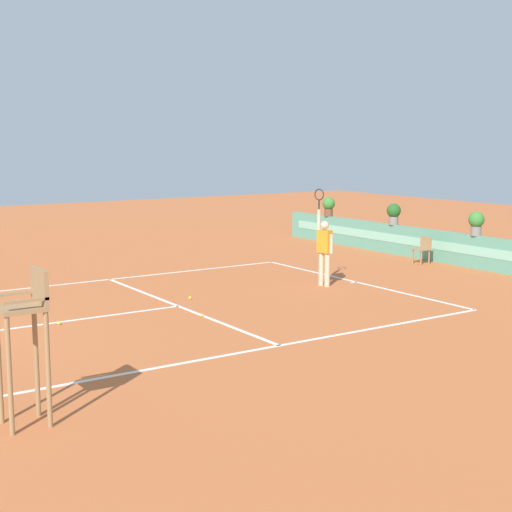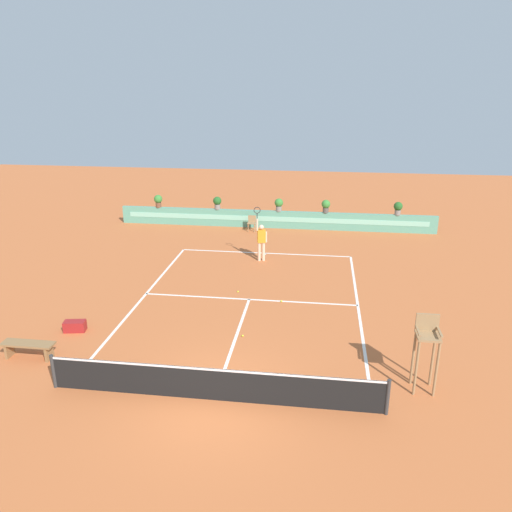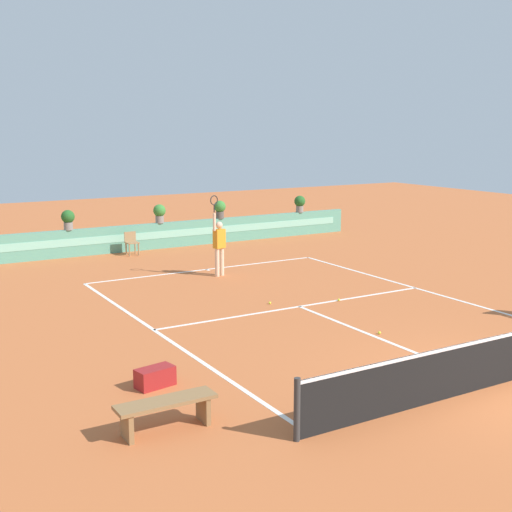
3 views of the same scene
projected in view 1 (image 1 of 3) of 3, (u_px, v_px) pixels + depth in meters
name	position (u px, v px, depth m)	size (l,w,h in m)	color
ground_plane	(163.00, 308.00, 17.39)	(60.00, 60.00, 0.00)	#BC6033
court_lines	(190.00, 304.00, 17.78)	(8.32, 11.94, 0.01)	white
back_wall_barrier	(469.00, 251.00, 22.98)	(18.00, 0.21, 1.00)	#599E84
umpire_chair	(26.00, 328.00, 10.09)	(0.60, 0.60, 2.14)	#99754C
ball_kid_chair	(423.00, 249.00, 23.58)	(0.44, 0.44, 0.85)	#99754C
tennis_player	(324.00, 247.00, 19.92)	(0.61, 0.30, 2.58)	beige
tennis_ball_near_baseline	(190.00, 298.00, 18.38)	(0.07, 0.07, 0.07)	#CCE033
tennis_ball_mid_court	(202.00, 315.00, 16.54)	(0.07, 0.07, 0.07)	#CCE033
tennis_ball_by_sideline	(59.00, 323.00, 15.83)	(0.07, 0.07, 0.07)	#CCE033
potted_plant_left	(394.00, 213.00, 25.57)	(0.48, 0.48, 0.72)	gray
potted_plant_centre	(476.00, 222.00, 22.65)	(0.48, 0.48, 0.72)	gray
potted_plant_far_left	(329.00, 205.00, 28.46)	(0.48, 0.48, 0.72)	brown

